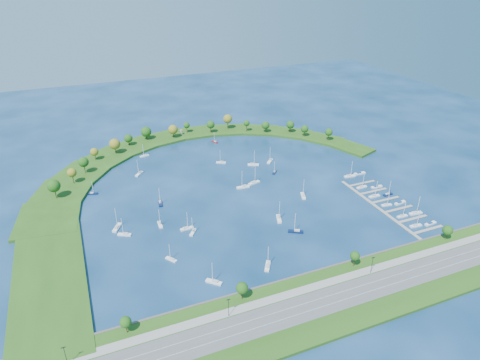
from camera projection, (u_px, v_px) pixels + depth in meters
name	position (u px, v px, depth m)	size (l,w,h in m)	color
ground	(236.00, 189.00, 307.34)	(700.00, 700.00, 0.00)	#082846
south_shoreline	(330.00, 299.00, 206.04)	(420.00, 43.10, 11.60)	#234B14
breakwater	(158.00, 171.00, 331.24)	(286.74, 247.64, 2.00)	#234B14
breakwater_trees	(178.00, 138.00, 368.69)	(239.47, 94.38, 14.54)	#382314
harbor_tower	(181.00, 132.00, 397.05)	(2.60, 2.60, 4.58)	gray
dock_system	(387.00, 206.00, 285.89)	(24.28, 82.00, 1.60)	gray
moored_boat_0	(303.00, 195.00, 296.94)	(5.61, 9.45, 13.42)	white
moored_boat_1	(160.00, 224.00, 264.67)	(2.52, 8.14, 11.86)	white
moored_boat_2	(171.00, 259.00, 233.86)	(5.83, 7.10, 10.66)	white
moored_boat_3	(187.00, 228.00, 260.83)	(8.37, 2.78, 12.13)	white
moored_boat_4	(215.00, 142.00, 385.85)	(4.66, 6.72, 9.71)	maroon
moored_boat_5	(268.00, 266.00, 228.62)	(6.76, 8.76, 12.92)	white
moored_boat_6	(160.00, 203.00, 287.98)	(3.51, 8.79, 12.57)	#0A1841
moored_boat_7	(214.00, 282.00, 217.32)	(7.91, 7.77, 12.74)	white
moored_boat_8	(139.00, 173.00, 327.81)	(7.48, 8.07, 12.66)	white
moored_boat_9	(243.00, 187.00, 308.49)	(9.75, 3.07, 14.19)	white
moored_boat_10	(117.00, 227.00, 261.56)	(7.12, 9.71, 14.17)	white
moored_boat_11	(296.00, 231.00, 257.93)	(9.24, 6.72, 13.47)	#0A1841
moored_boat_12	(279.00, 218.00, 270.73)	(5.74, 9.71, 13.80)	white
moored_boat_13	(144.00, 155.00, 358.11)	(7.97, 3.74, 11.30)	white
moored_boat_14	(93.00, 193.00, 300.14)	(7.06, 3.80, 10.00)	#0A1841
moored_boat_15	(125.00, 234.00, 255.13)	(8.29, 5.80, 12.00)	white
moored_boat_16	(193.00, 232.00, 257.34)	(6.27, 7.40, 11.22)	white
moored_boat_17	(254.00, 182.00, 314.44)	(9.88, 4.99, 13.99)	white
moored_boat_18	(253.00, 164.00, 342.58)	(9.31, 5.77, 13.26)	white
moored_boat_19	(274.00, 172.00, 330.45)	(5.91, 6.34, 9.97)	#0A1841
moored_boat_20	(270.00, 161.00, 348.71)	(8.12, 8.19, 13.25)	white
moored_boat_21	(221.00, 162.00, 346.47)	(8.11, 5.38, 11.65)	white
docked_boat_0	(416.00, 225.00, 263.53)	(8.13, 2.80, 11.75)	white
docked_boat_1	(430.00, 223.00, 265.96)	(8.54, 3.10, 1.70)	white
docked_boat_2	(402.00, 216.00, 273.54)	(7.43, 2.34, 10.81)	white
docked_boat_3	(416.00, 213.00, 276.59)	(9.13, 3.38, 13.12)	white
docked_boat_4	(387.00, 204.00, 286.14)	(7.50, 3.20, 10.68)	white
docked_boat_5	(400.00, 203.00, 288.70)	(9.10, 3.68, 1.80)	white
docked_boat_6	(374.00, 196.00, 296.69)	(8.41, 2.45, 12.33)	white
docked_boat_7	(388.00, 194.00, 298.91)	(7.80, 2.72, 11.26)	#0A1841
docked_boat_8	(362.00, 187.00, 308.53)	(8.23, 2.64, 11.96)	white
docked_boat_9	(377.00, 187.00, 309.10)	(8.69, 2.76, 1.75)	white
docked_boat_10	(350.00, 176.00, 324.18)	(9.06, 3.32, 13.02)	white
docked_boat_11	(360.00, 173.00, 328.53)	(9.47, 2.90, 1.92)	white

